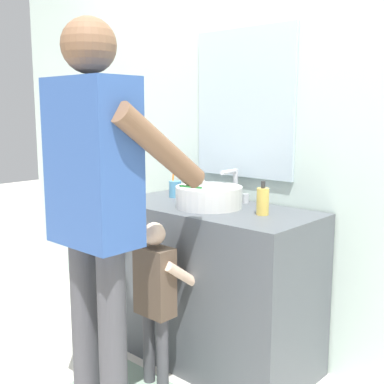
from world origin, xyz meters
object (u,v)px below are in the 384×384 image
Objects in this scene: child_toddler at (156,291)px; adult_parent at (97,188)px; soap_bottle at (263,201)px; toothbrush_cup at (175,188)px.

child_toddler is 0.49× the size of adult_parent.
soap_bottle is 0.66m from child_toddler.
toothbrush_cup is 0.25× the size of child_toddler.
toothbrush_cup is 0.12× the size of adult_parent.
soap_bottle is 0.10× the size of adult_parent.
toothbrush_cup reaches higher than child_toddler.
adult_parent is (0.31, -0.78, 0.13)m from toothbrush_cup.
soap_bottle is 0.20× the size of child_toddler.
adult_parent is at bearing -95.83° from child_toddler.
adult_parent reaches higher than child_toddler.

